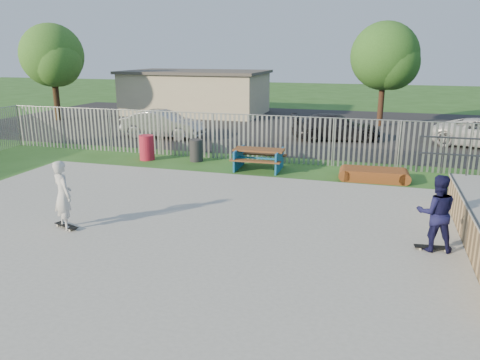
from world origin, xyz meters
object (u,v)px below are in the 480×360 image
(picnic_table, at_px, (259,159))
(tree_mid, at_px, (385,56))
(tree_left, at_px, (52,56))
(car_dark, at_px, (336,127))
(car_silver, at_px, (163,124))
(trash_bin_red, at_px, (147,148))
(trash_bin_grey, at_px, (196,150))
(skater_white, at_px, (63,195))
(skater_navy, at_px, (436,213))
(funbox, at_px, (374,175))

(picnic_table, distance_m, tree_mid, 14.43)
(tree_left, bearing_deg, car_dark, -6.53)
(picnic_table, distance_m, car_silver, 8.63)
(picnic_table, bearing_deg, tree_mid, 69.61)
(trash_bin_red, xyz_separation_m, trash_bin_grey, (2.18, 0.35, -0.06))
(car_silver, bearing_deg, tree_mid, -54.79)
(skater_white, bearing_deg, skater_navy, -141.45)
(car_silver, relative_size, skater_white, 2.49)
(funbox, height_order, trash_bin_grey, trash_bin_grey)
(skater_navy, bearing_deg, trash_bin_red, -39.53)
(trash_bin_red, relative_size, trash_bin_grey, 1.14)
(car_silver, bearing_deg, funbox, -116.14)
(picnic_table, xyz_separation_m, tree_mid, (4.58, 13.12, 3.88))
(funbox, distance_m, skater_navy, 6.66)
(picnic_table, height_order, funbox, picnic_table)
(tree_left, bearing_deg, trash_bin_grey, -32.91)
(tree_mid, distance_m, skater_white, 22.80)
(skater_white, bearing_deg, trash_bin_grey, -60.52)
(trash_bin_red, height_order, car_silver, car_silver)
(skater_navy, bearing_deg, tree_mid, -92.86)
(picnic_table, distance_m, trash_bin_grey, 3.04)
(car_silver, relative_size, skater_navy, 2.49)
(trash_bin_red, distance_m, car_silver, 5.29)
(car_dark, bearing_deg, skater_white, 146.56)
(trash_bin_red, relative_size, skater_white, 0.60)
(funbox, relative_size, car_dark, 0.46)
(skater_navy, distance_m, skater_white, 9.17)
(trash_bin_grey, bearing_deg, tree_left, 147.09)
(funbox, bearing_deg, car_silver, 150.53)
(picnic_table, distance_m, skater_white, 8.70)
(skater_white, bearing_deg, tree_left, -21.68)
(funbox, bearing_deg, car_dark, 102.82)
(tree_mid, distance_m, skater_navy, 20.27)
(car_dark, relative_size, tree_mid, 0.74)
(car_dark, bearing_deg, tree_left, 69.70)
(skater_navy, bearing_deg, tree_left, -42.60)
(car_dark, bearing_deg, trash_bin_grey, 127.82)
(car_dark, bearing_deg, funbox, -178.39)
(car_silver, bearing_deg, trash_bin_grey, -140.07)
(picnic_table, height_order, trash_bin_grey, trash_bin_grey)
(picnic_table, relative_size, skater_navy, 1.12)
(picnic_table, relative_size, funbox, 0.94)
(trash_bin_red, xyz_separation_m, car_silver, (-1.63, 5.03, 0.22))
(trash_bin_grey, relative_size, skater_navy, 0.53)
(trash_bin_grey, bearing_deg, trash_bin_red, -170.78)
(trash_bin_red, relative_size, car_dark, 0.23)
(picnic_table, height_order, skater_navy, skater_navy)
(funbox, distance_m, trash_bin_grey, 7.54)
(car_dark, distance_m, tree_mid, 7.14)
(trash_bin_grey, bearing_deg, skater_navy, -40.14)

